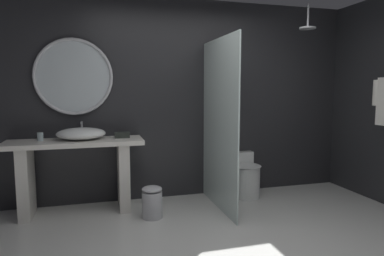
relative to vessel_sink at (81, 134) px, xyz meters
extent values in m
cube|color=#232326|center=(1.34, 0.29, 0.37)|extent=(4.80, 0.10, 2.60)
cube|color=silver|center=(-0.07, -0.03, -0.10)|extent=(1.54, 0.52, 0.05)
cube|color=silver|center=(-0.61, -0.03, -0.52)|extent=(0.12, 0.44, 0.80)
cube|color=silver|center=(0.47, -0.03, -0.52)|extent=(0.12, 0.44, 0.80)
ellipsoid|color=white|center=(0.00, 0.00, 0.00)|extent=(0.56, 0.46, 0.14)
cylinder|color=#B7B7BC|center=(0.00, 0.21, 0.03)|extent=(0.02, 0.02, 0.19)
cylinder|color=#B7B7BC|center=(0.00, 0.15, 0.11)|extent=(0.02, 0.11, 0.02)
cylinder|color=silver|center=(-0.44, 0.01, -0.02)|extent=(0.07, 0.07, 0.10)
cube|color=#282D28|center=(0.47, 0.01, -0.04)|extent=(0.17, 0.10, 0.07)
torus|color=#B7B7BC|center=(-0.07, 0.20, 0.66)|extent=(0.92, 0.04, 0.92)
cylinder|color=#B2BCC1|center=(-0.07, 0.21, 0.66)|extent=(0.85, 0.01, 0.85)
cube|color=silver|center=(1.59, -0.34, 0.09)|extent=(0.02, 1.17, 2.04)
cylinder|color=#B7B7BC|center=(2.78, -0.28, 1.43)|extent=(0.02, 0.02, 0.28)
cylinder|color=#B7B7BC|center=(2.78, -0.28, 1.28)|extent=(0.21, 0.21, 0.02)
cylinder|color=silver|center=(3.55, -0.70, 0.47)|extent=(0.14, 0.14, 0.32)
cylinder|color=white|center=(2.08, -0.06, -0.72)|extent=(0.37, 0.37, 0.42)
ellipsoid|color=white|center=(2.08, -0.06, -0.50)|extent=(0.39, 0.43, 0.02)
cube|color=white|center=(2.08, 0.20, -0.54)|extent=(0.40, 0.15, 0.36)
cylinder|color=#B7B7BC|center=(0.75, -0.45, -0.78)|extent=(0.23, 0.23, 0.30)
ellipsoid|color=#B7B7BC|center=(0.75, -0.45, -0.60)|extent=(0.23, 0.23, 0.07)
camera|label=1|loc=(0.18, -4.13, 0.52)|focal=31.78mm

